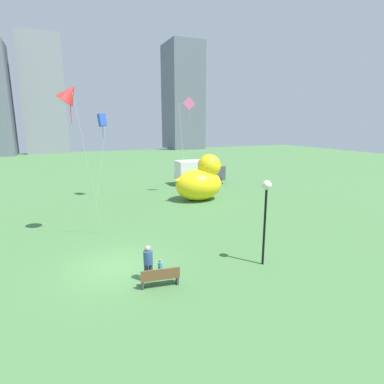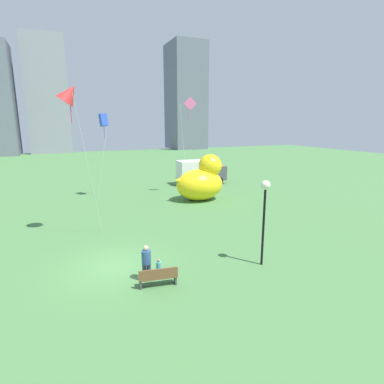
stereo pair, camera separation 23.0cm
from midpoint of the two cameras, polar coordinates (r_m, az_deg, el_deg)
ground_plane at (r=16.49m, az=-14.34°, el=-13.36°), size 140.00×140.00×0.00m
park_bench at (r=14.16m, az=-6.42°, el=-15.40°), size 1.78×0.69×0.90m
person_adult at (r=14.48m, az=-8.61°, el=-12.69°), size 0.42×0.42×1.73m
person_child at (r=14.78m, az=-6.34°, el=-13.87°), size 0.24×0.24×0.98m
giant_inflatable_duck at (r=28.94m, az=1.36°, el=2.10°), size 5.21×3.34×4.32m
lamppost at (r=15.54m, az=13.18°, el=-1.46°), size 0.48×0.48×4.42m
box_truck at (r=36.70m, az=1.09°, el=3.71°), size 5.78×2.55×2.85m
city_skyline at (r=84.22m, az=-27.15°, el=15.45°), size 80.47×20.44×28.88m
kite_pink at (r=30.62m, az=-0.84°, el=15.49°), size 1.47×1.47×9.63m
kite_blue at (r=30.24m, az=-16.58°, el=12.66°), size 1.39×1.33×8.05m
kite_red at (r=20.15m, az=-22.19°, el=16.58°), size 2.18×1.98×9.60m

